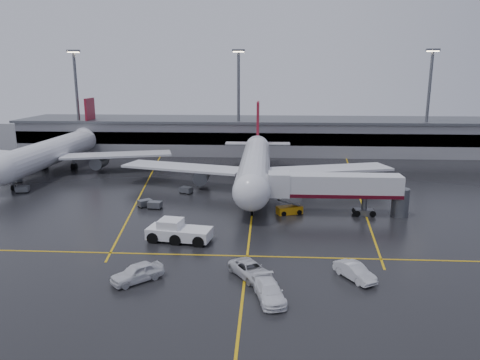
{
  "coord_description": "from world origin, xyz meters",
  "views": [
    {
      "loc": [
        2.02,
        -69.08,
        19.7
      ],
      "look_at": [
        -2.0,
        -2.0,
        4.0
      ],
      "focal_mm": 33.96,
      "sensor_mm": 36.0,
      "label": 1
    }
  ],
  "objects": [
    {
      "name": "ground",
      "position": [
        0.0,
        0.0,
        0.0
      ],
      "size": [
        220.0,
        220.0,
        0.0
      ],
      "primitive_type": "plane",
      "color": "black",
      "rests_on": "ground"
    },
    {
      "name": "terminal",
      "position": [
        0.0,
        47.93,
        4.32
      ],
      "size": [
        122.0,
        19.0,
        8.6
      ],
      "color": "gray",
      "rests_on": "ground"
    },
    {
      "name": "pushback_tractor",
      "position": [
        -8.61,
        -17.69,
        1.09
      ],
      "size": [
        8.08,
        4.41,
        2.74
      ],
      "color": "white",
      "rests_on": "ground"
    },
    {
      "name": "second_airliner",
      "position": [
        -42.0,
        21.7,
        4.21
      ],
      "size": [
        48.8,
        45.6,
        14.1
      ],
      "color": "silver",
      "rests_on": "ground"
    },
    {
      "name": "baggage_cart_d",
      "position": [
        -44.63,
        10.54,
        0.63
      ],
      "size": [
        2.35,
        1.99,
        1.12
      ],
      "color": "#595B60",
      "rests_on": "ground"
    },
    {
      "name": "light_mast_left",
      "position": [
        -45.0,
        42.0,
        14.47
      ],
      "size": [
        3.0,
        1.2,
        25.45
      ],
      "color": "#595B60",
      "rests_on": "ground"
    },
    {
      "name": "light_mast_mid",
      "position": [
        -5.0,
        42.0,
        14.47
      ],
      "size": [
        3.0,
        1.2,
        25.45
      ],
      "color": "#595B60",
      "rests_on": "ground"
    },
    {
      "name": "apron_line_left",
      "position": [
        -20.0,
        10.0,
        0.01
      ],
      "size": [
        9.99,
        69.35,
        0.02
      ],
      "primitive_type": "cube",
      "rotation": [
        0.0,
        0.0,
        0.14
      ],
      "color": "gold",
      "rests_on": "ground"
    },
    {
      "name": "service_van_d",
      "position": [
        -10.42,
        -28.85,
        0.89
      ],
      "size": [
        5.29,
        5.07,
        1.78
      ],
      "primitive_type": "imported",
      "rotation": [
        0.0,
        0.0,
        -0.84
      ],
      "color": "silver",
      "rests_on": "ground"
    },
    {
      "name": "jet_bridge",
      "position": [
        11.87,
        -6.0,
        3.93
      ],
      "size": [
        19.9,
        3.4,
        6.05
      ],
      "color": "silver",
      "rests_on": "ground"
    },
    {
      "name": "service_van_c",
      "position": [
        10.81,
        -27.11,
        0.79
      ],
      "size": [
        3.9,
        4.99,
        1.59
      ],
      "primitive_type": "imported",
      "rotation": [
        0.0,
        0.0,
        0.54
      ],
      "color": "silver",
      "rests_on": "ground"
    },
    {
      "name": "main_airliner",
      "position": [
        0.0,
        9.7,
        4.21
      ],
      "size": [
        48.8,
        45.6,
        14.1
      ],
      "color": "silver",
      "rests_on": "ground"
    },
    {
      "name": "baggage_cart_b",
      "position": [
        -16.38,
        -3.72,
        0.63
      ],
      "size": [
        2.37,
        2.28,
        1.12
      ],
      "color": "#595B60",
      "rests_on": "ground"
    },
    {
      "name": "belt_loader",
      "position": [
        5.4,
        -5.88,
        0.57
      ],
      "size": [
        3.97,
        2.78,
        2.32
      ],
      "color": "#C9840C",
      "rests_on": "ground"
    },
    {
      "name": "service_van_b",
      "position": [
        2.43,
        -31.81,
        0.79
      ],
      "size": [
        3.36,
        5.77,
        1.57
      ],
      "primitive_type": "imported",
      "rotation": [
        0.0,
        0.0,
        0.23
      ],
      "color": "white",
      "rests_on": "ground"
    },
    {
      "name": "baggage_cart_c",
      "position": [
        -11.52,
        4.6,
        0.63
      ],
      "size": [
        2.37,
        2.07,
        1.12
      ],
      "color": "#595B60",
      "rests_on": "ground"
    },
    {
      "name": "apron_line_right",
      "position": [
        18.0,
        10.0,
        0.01
      ],
      "size": [
        7.57,
        69.64,
        0.02
      ],
      "primitive_type": "cube",
      "rotation": [
        0.0,
        0.0,
        -0.1
      ],
      "color": "gold",
      "rests_on": "ground"
    },
    {
      "name": "apron_line_stop",
      "position": [
        0.0,
        -22.0,
        0.01
      ],
      "size": [
        60.0,
        0.25,
        0.02
      ],
      "primitive_type": "cube",
      "color": "gold",
      "rests_on": "ground"
    },
    {
      "name": "baggage_cart_e",
      "position": [
        -39.49,
        3.48,
        0.63
      ],
      "size": [
        2.23,
        1.69,
        1.12
      ],
      "color": "#595B60",
      "rests_on": "ground"
    },
    {
      "name": "apron_line_centre",
      "position": [
        0.0,
        0.0,
        0.01
      ],
      "size": [
        0.25,
        90.0,
        0.02
      ],
      "primitive_type": "cube",
      "color": "gold",
      "rests_on": "ground"
    },
    {
      "name": "light_mast_right",
      "position": [
        40.0,
        42.0,
        14.47
      ],
      "size": [
        3.0,
        1.2,
        25.45
      ],
      "color": "#595B60",
      "rests_on": "ground"
    },
    {
      "name": "service_van_a",
      "position": [
        0.57,
        -27.29,
        0.76
      ],
      "size": [
        5.13,
        5.97,
        1.52
      ],
      "primitive_type": "imported",
      "rotation": [
        0.0,
        0.0,
        0.58
      ],
      "color": "silver",
      "rests_on": "ground"
    },
    {
      "name": "baggage_cart_a",
      "position": [
        -14.65,
        -4.6,
        0.63
      ],
      "size": [
        2.14,
        1.53,
        1.12
      ],
      "color": "#595B60",
      "rests_on": "ground"
    }
  ]
}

